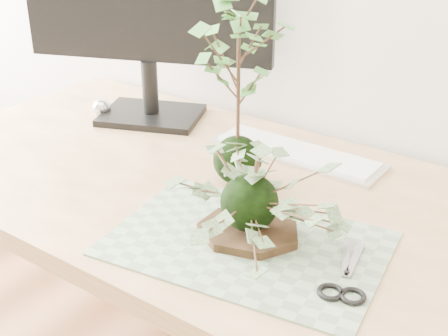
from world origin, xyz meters
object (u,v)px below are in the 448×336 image
Objects in this scene: maple_kokedama at (239,43)px; desk at (260,240)px; ivy_kokedama at (250,178)px; keyboard at (297,153)px.

desk is at bearing -25.57° from maple_kokedama.
desk is 0.38m from maple_kokedama.
keyboard is at bearing 106.11° from ivy_kokedama.
ivy_kokedama is 0.89× the size of maple_kokedama.
maple_kokedama is at bearing -101.48° from keyboard.
ivy_kokedama is 0.93× the size of keyboard.
desk is 4.46× the size of ivy_kokedama.
ivy_kokedama is 0.36m from keyboard.
maple_kokedama is at bearing 154.43° from desk.
ivy_kokedama is at bearing -66.74° from desk.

